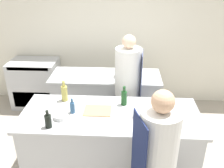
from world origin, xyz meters
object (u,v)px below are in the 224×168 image
object	(u,v)px
oven_range	(36,83)
chef_at_prep_near	(156,164)
cup	(175,117)
chef_at_stove	(128,90)
bottle_olive_oil	(72,107)
bottle_wine	(124,97)
bottle_vinegar	(64,93)
bowl_prep_small	(140,115)
stockpot	(127,69)
bowl_mixing_large	(61,117)
bottle_cooking_oil	(48,121)

from	to	relation	value
oven_range	chef_at_prep_near	world-z (taller)	chef_at_prep_near
chef_at_prep_near	cup	distance (m)	0.73
chef_at_stove	bottle_olive_oil	bearing A→B (deg)	-37.93
bottle_wine	bottle_vinegar	bearing A→B (deg)	175.22
bottle_vinegar	cup	world-z (taller)	bottle_vinegar
bowl_prep_small	stockpot	xyz separation A→B (m)	(-0.16, 1.26, 0.09)
oven_range	stockpot	distance (m)	2.01
chef_at_prep_near	bottle_olive_oil	distance (m)	1.25
bottle_vinegar	bottle_wine	xyz separation A→B (m)	(0.82, -0.07, -0.01)
chef_at_prep_near	cup	xyz separation A→B (m)	(0.28, 0.65, 0.15)
oven_range	bowl_mixing_large	world-z (taller)	bowl_mixing_large
cup	bowl_mixing_large	bearing A→B (deg)	-177.77
chef_at_prep_near	stockpot	world-z (taller)	chef_at_prep_near
bowl_prep_small	cup	bearing A→B (deg)	-2.32
oven_range	bottle_olive_oil	xyz separation A→B (m)	(1.14, -1.77, 0.54)
bottle_olive_oil	cup	size ratio (longest dim) A/B	2.63
bottle_vinegar	cup	size ratio (longest dim) A/B	3.84
chef_at_prep_near	bottle_vinegar	bearing A→B (deg)	31.06
bottle_wine	bowl_mixing_large	size ratio (longest dim) A/B	1.57
bottle_vinegar	stockpot	xyz separation A→B (m)	(0.87, 0.88, 0.01)
bowl_prep_small	bottle_wine	bearing A→B (deg)	123.88
chef_at_stove	bottle_wine	distance (m)	0.58
oven_range	bottle_wine	bearing A→B (deg)	-40.50
oven_range	bottle_vinegar	distance (m)	1.84
bowl_mixing_large	bowl_prep_small	distance (m)	0.98
bottle_wine	bowl_mixing_large	world-z (taller)	bottle_wine
cup	bowl_prep_small	bearing A→B (deg)	177.68
chef_at_prep_near	cup	world-z (taller)	chef_at_prep_near
chef_at_prep_near	stockpot	bearing A→B (deg)	-8.23
oven_range	cup	distance (m)	3.09
oven_range	bowl_prep_small	size ratio (longest dim) A/B	5.39
bottle_olive_oil	cup	distance (m)	1.28
bottle_olive_oil	stockpot	world-z (taller)	stockpot
bowl_prep_small	bottle_olive_oil	bearing A→B (deg)	175.69
oven_range	bowl_mixing_large	distance (m)	2.22
oven_range	bottle_cooking_oil	size ratio (longest dim) A/B	4.27
bottle_wine	cup	bearing A→B (deg)	-27.54
bottle_vinegar	bowl_mixing_large	distance (m)	0.46
bottle_olive_oil	bowl_mixing_large	xyz separation A→B (m)	(-0.12, -0.14, -0.05)
chef_at_stove	bottle_cooking_oil	size ratio (longest dim) A/B	7.89
bottle_vinegar	bottle_wine	world-z (taller)	bottle_vinegar
bowl_prep_small	oven_range	bearing A→B (deg)	137.38
bottle_vinegar	bottle_wine	distance (m)	0.83
bottle_cooking_oil	cup	world-z (taller)	bottle_cooking_oil
cup	bottle_vinegar	bearing A→B (deg)	164.74
bottle_vinegar	bottle_cooking_oil	bearing A→B (deg)	-94.17
chef_at_prep_near	bottle_vinegar	world-z (taller)	chef_at_prep_near
bottle_olive_oil	bowl_prep_small	xyz separation A→B (m)	(0.86, -0.06, -0.04)
chef_at_stove	stockpot	distance (m)	0.44
bottle_cooking_oil	bowl_prep_small	size ratio (longest dim) A/B	1.26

